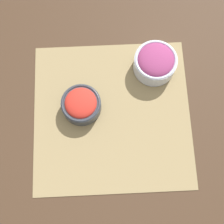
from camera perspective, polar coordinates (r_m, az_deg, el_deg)
name	(u,v)px	position (r m, az deg, el deg)	size (l,w,h in m)	color
ground_plane	(112,115)	(0.95, 0.00, -0.54)	(3.00, 3.00, 0.00)	#422D1E
placemat	(112,115)	(0.95, 0.00, -0.51)	(0.47, 0.47, 0.00)	#937F56
tomato_bowl	(81,104)	(0.93, -5.65, 1.39)	(0.12, 0.12, 0.06)	#333842
onion_bowl	(155,62)	(0.97, 7.91, 9.00)	(0.13, 0.13, 0.07)	silver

